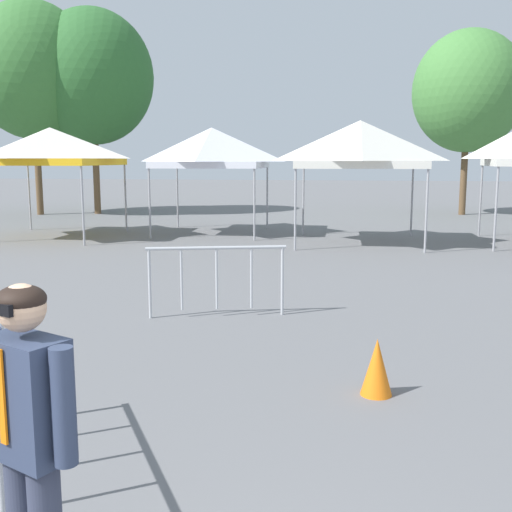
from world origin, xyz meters
name	(u,v)px	position (x,y,z in m)	size (l,w,h in m)	color
canopy_tent_center	(51,146)	(-8.52, 16.20, 2.74)	(3.61, 3.61, 3.31)	#9E9EA3
canopy_tent_left_of_center	(212,148)	(-3.94, 17.90, 2.72)	(3.40, 3.40, 3.35)	#9E9EA3
canopy_tent_behind_left	(360,144)	(0.67, 16.30, 2.77)	(3.57, 3.57, 3.43)	#9E9EA3
person_foreground	(29,435)	(-0.91, 1.34, 1.03)	(0.60, 0.39, 1.78)	#33384C
tree_behind_tents_center	(468,91)	(5.12, 26.27, 5.18)	(4.61, 4.61, 7.72)	brown
tree_behind_tents_left	(33,71)	(-12.88, 23.34, 6.03)	(5.17, 5.17, 8.88)	brown
tree_behind_tents_right	(92,77)	(-10.63, 24.18, 5.83)	(5.17, 5.17, 8.68)	brown
crowd_barrier_mid_lot	(217,267)	(-1.42, 7.58, 0.75)	(2.04, 0.60, 1.08)	#B7BABF
crowd_barrier_by_lift	(1,381)	(-1.91, 2.67, 0.75)	(1.13, 1.82, 1.08)	#B7BABF
traffic_cone_lot_center	(377,367)	(0.87, 4.78, 0.29)	(0.32, 0.32, 0.58)	orange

